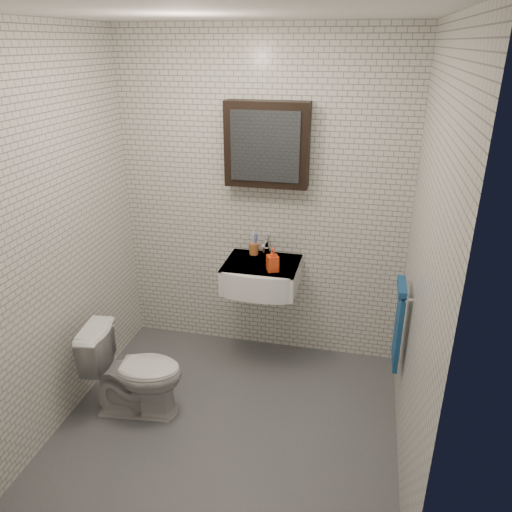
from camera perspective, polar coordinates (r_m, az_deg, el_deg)
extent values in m
cube|color=#505358|center=(3.56, -3.01, -18.33)|extent=(2.20, 2.00, 0.01)
cube|color=silver|center=(3.80, 0.69, 6.16)|extent=(2.20, 0.02, 2.50)
cube|color=silver|center=(2.06, -11.37, -10.16)|extent=(2.20, 0.02, 2.50)
cube|color=silver|center=(3.36, -21.89, 2.03)|extent=(0.02, 2.00, 2.50)
cube|color=silver|center=(2.81, 18.58, -1.53)|extent=(0.02, 2.00, 2.50)
cube|color=white|center=(2.67, -4.25, 26.01)|extent=(2.20, 2.00, 0.02)
cube|color=white|center=(3.77, 0.67, -2.17)|extent=(0.55, 0.45, 0.20)
cylinder|color=silver|center=(3.75, 0.74, -0.82)|extent=(0.31, 0.31, 0.02)
cylinder|color=silver|center=(3.75, 0.74, -0.71)|extent=(0.04, 0.04, 0.01)
cube|color=white|center=(3.73, 0.67, -0.85)|extent=(0.55, 0.45, 0.01)
cylinder|color=silver|center=(3.87, 1.19, 0.60)|extent=(0.06, 0.06, 0.06)
cylinder|color=silver|center=(3.84, 1.20, 1.43)|extent=(0.03, 0.03, 0.08)
cylinder|color=silver|center=(3.78, 1.02, 1.52)|extent=(0.02, 0.12, 0.02)
cube|color=silver|center=(3.85, 1.30, 2.35)|extent=(0.02, 0.09, 0.01)
cube|color=black|center=(3.62, 1.27, 12.61)|extent=(0.60, 0.14, 0.60)
cube|color=#3F444C|center=(3.55, 1.02, 12.38)|extent=(0.49, 0.01, 0.49)
cylinder|color=silver|center=(3.25, 16.75, -3.74)|extent=(0.02, 0.30, 0.02)
cylinder|color=silver|center=(3.36, 16.99, -2.79)|extent=(0.04, 0.02, 0.02)
cylinder|color=silver|center=(3.13, 17.22, -4.82)|extent=(0.04, 0.02, 0.02)
cube|color=navy|center=(3.37, 15.97, -7.82)|extent=(0.03, 0.26, 0.54)
cube|color=navy|center=(3.24, 16.35, -3.47)|extent=(0.05, 0.26, 0.05)
cylinder|color=#AB5C2A|center=(3.86, -0.24, 0.83)|extent=(0.08, 0.08, 0.09)
cylinder|color=white|center=(3.84, -0.47, 1.59)|extent=(0.02, 0.03, 0.17)
cylinder|color=#3E50C8|center=(3.84, -0.11, 1.45)|extent=(0.01, 0.02, 0.15)
cylinder|color=white|center=(3.85, -0.27, 1.76)|extent=(0.02, 0.03, 0.18)
cylinder|color=#3E50C8|center=(3.85, 0.02, 1.59)|extent=(0.02, 0.04, 0.16)
imported|color=orange|center=(3.57, 1.91, -0.41)|extent=(0.11, 0.11, 0.18)
imported|color=silver|center=(3.55, -13.67, -12.64)|extent=(0.68, 0.44, 0.65)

